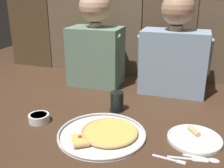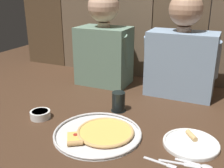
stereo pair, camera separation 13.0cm
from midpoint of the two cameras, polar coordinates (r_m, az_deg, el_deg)
name	(u,v)px [view 1 (the left image)]	position (r m, az deg, el deg)	size (l,w,h in m)	color
ground_plane	(105,126)	(1.29, -4.53, -9.00)	(3.20, 3.20, 0.00)	#422B1C
pizza_tray	(104,133)	(1.22, -4.79, -10.55)	(0.40, 0.40, 0.03)	silver
dinner_plate	(194,138)	(1.21, 14.29, -11.29)	(0.23, 0.23, 0.03)	white
drinking_glass	(117,101)	(1.42, -1.55, -3.82)	(0.08, 0.08, 0.11)	black
dipping_bowl	(39,118)	(1.39, -18.01, -6.93)	(0.10, 0.10, 0.04)	white
table_fork	(171,159)	(1.08, 8.95, -15.71)	(0.13, 0.03, 0.01)	silver
table_knife	(188,158)	(1.09, 12.61, -15.40)	(0.16, 0.04, 0.01)	silver
table_spoon	(208,159)	(1.11, 16.60, -15.14)	(0.14, 0.03, 0.01)	silver
diner_left	(96,41)	(1.77, -5.68, 9.11)	(0.38, 0.23, 0.62)	slate
diner_right	(175,48)	(1.63, 11.02, 7.49)	(0.43, 0.21, 0.61)	#849EB7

